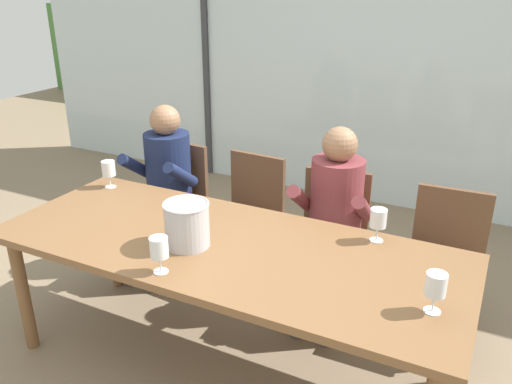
% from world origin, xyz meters
% --- Properties ---
extents(ground, '(14.00, 14.00, 0.00)m').
position_xyz_m(ground, '(0.00, 1.00, 0.00)').
color(ground, '#847056').
extents(window_glass_panel, '(7.60, 0.03, 2.60)m').
position_xyz_m(window_glass_panel, '(0.00, 2.64, 1.30)').
color(window_glass_panel, silver).
rests_on(window_glass_panel, ground).
extents(window_mullion_left, '(0.06, 0.06, 2.60)m').
position_xyz_m(window_mullion_left, '(-1.71, 2.62, 1.30)').
color(window_mullion_left, '#38383D').
rests_on(window_mullion_left, ground).
extents(hillside_vineyard, '(13.60, 2.40, 1.58)m').
position_xyz_m(hillside_vineyard, '(0.00, 6.49, 0.79)').
color(hillside_vineyard, '#477A38').
rests_on(hillside_vineyard, ground).
extents(dining_table, '(2.40, 0.94, 0.76)m').
position_xyz_m(dining_table, '(0.00, 0.00, 0.69)').
color(dining_table, brown).
rests_on(dining_table, ground).
extents(chair_near_curtain, '(0.47, 0.47, 0.88)m').
position_xyz_m(chair_near_curtain, '(-0.95, 0.91, 0.52)').
color(chair_near_curtain, brown).
rests_on(chair_near_curtain, ground).
extents(chair_left_of_center, '(0.47, 0.47, 0.88)m').
position_xyz_m(chair_left_of_center, '(-0.33, 0.91, 0.52)').
color(chair_left_of_center, brown).
rests_on(chair_left_of_center, ground).
extents(chair_center, '(0.49, 0.49, 0.88)m').
position_xyz_m(chair_center, '(0.28, 0.86, 0.52)').
color(chair_center, brown).
rests_on(chair_center, ground).
extents(chair_right_of_center, '(0.45, 0.45, 0.88)m').
position_xyz_m(chair_right_of_center, '(0.97, 0.86, 0.52)').
color(chair_right_of_center, brown).
rests_on(chair_right_of_center, ground).
extents(person_navy_polo, '(0.46, 0.61, 1.20)m').
position_xyz_m(person_navy_polo, '(-0.93, 0.74, 0.69)').
color(person_navy_polo, '#192347').
rests_on(person_navy_polo, ground).
extents(person_maroon_top, '(0.48, 0.62, 1.20)m').
position_xyz_m(person_maroon_top, '(0.31, 0.74, 0.69)').
color(person_maroon_top, brown).
rests_on(person_maroon_top, ground).
extents(ice_bucket_primary, '(0.23, 0.23, 0.23)m').
position_xyz_m(ice_bucket_primary, '(-0.16, -0.10, 0.88)').
color(ice_bucket_primary, '#B7B7BC').
rests_on(ice_bucket_primary, dining_table).
extents(wine_glass_by_left_taster, '(0.08, 0.08, 0.17)m').
position_xyz_m(wine_glass_by_left_taster, '(-0.12, -0.37, 0.89)').
color(wine_glass_by_left_taster, silver).
rests_on(wine_glass_by_left_taster, dining_table).
extents(wine_glass_near_bucket, '(0.08, 0.08, 0.17)m').
position_xyz_m(wine_glass_near_bucket, '(-1.03, 0.33, 0.88)').
color(wine_glass_near_bucket, silver).
rests_on(wine_glass_near_bucket, dining_table).
extents(wine_glass_center_pour, '(0.08, 0.08, 0.17)m').
position_xyz_m(wine_glass_center_pour, '(1.03, -0.13, 0.88)').
color(wine_glass_center_pour, silver).
rests_on(wine_glass_center_pour, dining_table).
extents(wine_glass_by_right_taster, '(0.08, 0.08, 0.17)m').
position_xyz_m(wine_glass_by_right_taster, '(0.67, 0.37, 0.88)').
color(wine_glass_by_right_taster, silver).
rests_on(wine_glass_by_right_taster, dining_table).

